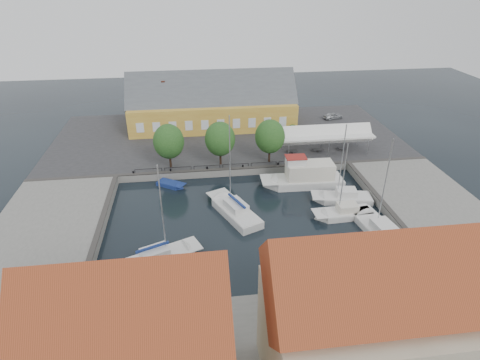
{
  "coord_description": "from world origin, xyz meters",
  "views": [
    {
      "loc": [
        -5.86,
        -39.26,
        25.81
      ],
      "look_at": [
        0.0,
        6.0,
        1.5
      ],
      "focal_mm": 30.0,
      "sensor_mm": 36.0,
      "label": 1
    }
  ],
  "objects_px": {
    "trawler": "(305,178)",
    "east_boat_c": "(381,233)",
    "tent_canopy": "(326,135)",
    "center_sailboat": "(234,212)",
    "launch_nw": "(171,185)",
    "warehouse": "(209,106)",
    "west_boat_d": "(159,259)",
    "launch_sw": "(114,287)",
    "car_red": "(171,149)",
    "car_silver": "(333,116)",
    "east_boat_a": "(343,199)",
    "east_boat_b": "(344,214)"
  },
  "relations": [
    {
      "from": "east_boat_b",
      "to": "east_boat_a",
      "type": "bearing_deg",
      "value": 71.85
    },
    {
      "from": "warehouse",
      "to": "trawler",
      "type": "distance_m",
      "value": 25.04
    },
    {
      "from": "tent_canopy",
      "to": "trawler",
      "type": "bearing_deg",
      "value": -122.48
    },
    {
      "from": "west_boat_d",
      "to": "tent_canopy",
      "type": "bearing_deg",
      "value": 42.4
    },
    {
      "from": "car_red",
      "to": "launch_sw",
      "type": "relative_size",
      "value": 0.75
    },
    {
      "from": "warehouse",
      "to": "center_sailboat",
      "type": "relative_size",
      "value": 2.27
    },
    {
      "from": "launch_sw",
      "to": "east_boat_a",
      "type": "bearing_deg",
      "value": 24.94
    },
    {
      "from": "trawler",
      "to": "east_boat_a",
      "type": "height_order",
      "value": "east_boat_a"
    },
    {
      "from": "warehouse",
      "to": "west_boat_d",
      "type": "height_order",
      "value": "warehouse"
    },
    {
      "from": "car_red",
      "to": "launch_sw",
      "type": "height_order",
      "value": "car_red"
    },
    {
      "from": "car_silver",
      "to": "east_boat_a",
      "type": "relative_size",
      "value": 0.33
    },
    {
      "from": "car_silver",
      "to": "east_boat_a",
      "type": "xyz_separation_m",
      "value": [
        -7.77,
        -26.82,
        -1.34
      ]
    },
    {
      "from": "car_red",
      "to": "car_silver",
      "type": "bearing_deg",
      "value": 10.72
    },
    {
      "from": "east_boat_b",
      "to": "launch_nw",
      "type": "relative_size",
      "value": 2.42
    },
    {
      "from": "trawler",
      "to": "car_silver",
      "type": "bearing_deg",
      "value": 62.86
    },
    {
      "from": "car_red",
      "to": "east_boat_b",
      "type": "distance_m",
      "value": 27.8
    },
    {
      "from": "car_silver",
      "to": "launch_nw",
      "type": "relative_size",
      "value": 0.87
    },
    {
      "from": "west_boat_d",
      "to": "launch_sw",
      "type": "xyz_separation_m",
      "value": [
        -3.89,
        -3.2,
        -0.18
      ]
    },
    {
      "from": "east_boat_c",
      "to": "east_boat_b",
      "type": "bearing_deg",
      "value": 123.47
    },
    {
      "from": "center_sailboat",
      "to": "launch_nw",
      "type": "relative_size",
      "value": 3.08
    },
    {
      "from": "warehouse",
      "to": "east_boat_c",
      "type": "xyz_separation_m",
      "value": [
        16.55,
        -34.17,
        -4.17
      ]
    },
    {
      "from": "trawler",
      "to": "west_boat_d",
      "type": "relative_size",
      "value": 1.01
    },
    {
      "from": "car_red",
      "to": "east_boat_b",
      "type": "bearing_deg",
      "value": -53.45
    },
    {
      "from": "east_boat_c",
      "to": "tent_canopy",
      "type": "bearing_deg",
      "value": 89.86
    },
    {
      "from": "tent_canopy",
      "to": "center_sailboat",
      "type": "height_order",
      "value": "center_sailboat"
    },
    {
      "from": "tent_canopy",
      "to": "east_boat_a",
      "type": "distance_m",
      "value": 13.35
    },
    {
      "from": "tent_canopy",
      "to": "launch_nw",
      "type": "relative_size",
      "value": 3.43
    },
    {
      "from": "trawler",
      "to": "launch_nw",
      "type": "relative_size",
      "value": 2.74
    },
    {
      "from": "trawler",
      "to": "east_boat_c",
      "type": "xyz_separation_m",
      "value": [
        5.15,
        -12.14,
        -0.76
      ]
    },
    {
      "from": "tent_canopy",
      "to": "trawler",
      "type": "relative_size",
      "value": 1.25
    },
    {
      "from": "east_boat_b",
      "to": "east_boat_c",
      "type": "distance_m",
      "value": 4.86
    },
    {
      "from": "center_sailboat",
      "to": "east_boat_b",
      "type": "distance_m",
      "value": 12.84
    },
    {
      "from": "east_boat_b",
      "to": "launch_sw",
      "type": "relative_size",
      "value": 2.06
    },
    {
      "from": "warehouse",
      "to": "launch_nw",
      "type": "distance_m",
      "value": 21.47
    },
    {
      "from": "car_red",
      "to": "launch_sw",
      "type": "bearing_deg",
      "value": -110.04
    },
    {
      "from": "east_boat_a",
      "to": "warehouse",
      "type": "bearing_deg",
      "value": 119.36
    },
    {
      "from": "trawler",
      "to": "center_sailboat",
      "type": "bearing_deg",
      "value": -149.48
    },
    {
      "from": "car_silver",
      "to": "west_boat_d",
      "type": "bearing_deg",
      "value": 127.91
    },
    {
      "from": "car_red",
      "to": "tent_canopy",
      "type": "bearing_deg",
      "value": -17.08
    },
    {
      "from": "launch_nw",
      "to": "east_boat_c",
      "type": "bearing_deg",
      "value": -31.64
    },
    {
      "from": "car_silver",
      "to": "east_boat_a",
      "type": "height_order",
      "value": "east_boat_a"
    },
    {
      "from": "car_red",
      "to": "east_boat_a",
      "type": "bearing_deg",
      "value": -46.28
    },
    {
      "from": "tent_canopy",
      "to": "launch_sw",
      "type": "distance_m",
      "value": 37.43
    },
    {
      "from": "tent_canopy",
      "to": "car_red",
      "type": "height_order",
      "value": "tent_canopy"
    },
    {
      "from": "warehouse",
      "to": "launch_nw",
      "type": "height_order",
      "value": "warehouse"
    },
    {
      "from": "launch_sw",
      "to": "car_silver",
      "type": "bearing_deg",
      "value": 49.0
    },
    {
      "from": "warehouse",
      "to": "east_boat_c",
      "type": "height_order",
      "value": "east_boat_c"
    },
    {
      "from": "west_boat_d",
      "to": "launch_nw",
      "type": "height_order",
      "value": "west_boat_d"
    },
    {
      "from": "warehouse",
      "to": "west_boat_d",
      "type": "bearing_deg",
      "value": -101.44
    },
    {
      "from": "car_red",
      "to": "west_boat_d",
      "type": "height_order",
      "value": "west_boat_d"
    }
  ]
}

